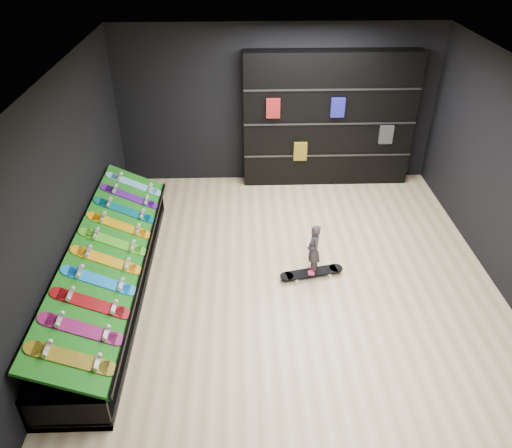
{
  "coord_description": "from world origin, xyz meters",
  "views": [
    {
      "loc": [
        -0.69,
        -5.54,
        4.72
      ],
      "look_at": [
        -0.5,
        0.2,
        1.0
      ],
      "focal_mm": 35.0,
      "sensor_mm": 36.0,
      "label": 1
    }
  ],
  "objects_px": {
    "floor_skateboard": "(312,274)",
    "back_shelving": "(329,120)",
    "child": "(313,259)",
    "display_rack": "(111,279)"
  },
  "relations": [
    {
      "from": "floor_skateboard",
      "to": "back_shelving",
      "type": "bearing_deg",
      "value": 65.66
    },
    {
      "from": "back_shelving",
      "to": "child",
      "type": "bearing_deg",
      "value": -101.74
    },
    {
      "from": "display_rack",
      "to": "back_shelving",
      "type": "xyz_separation_m",
      "value": [
        3.52,
        3.32,
        1.03
      ]
    },
    {
      "from": "display_rack",
      "to": "child",
      "type": "height_order",
      "value": "child"
    },
    {
      "from": "floor_skateboard",
      "to": "child",
      "type": "distance_m",
      "value": 0.28
    },
    {
      "from": "display_rack",
      "to": "child",
      "type": "distance_m",
      "value": 2.9
    },
    {
      "from": "display_rack",
      "to": "child",
      "type": "bearing_deg",
      "value": 5.44
    },
    {
      "from": "floor_skateboard",
      "to": "child",
      "type": "height_order",
      "value": "child"
    },
    {
      "from": "back_shelving",
      "to": "child",
      "type": "distance_m",
      "value": 3.25
    },
    {
      "from": "display_rack",
      "to": "floor_skateboard",
      "type": "distance_m",
      "value": 2.9
    }
  ]
}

